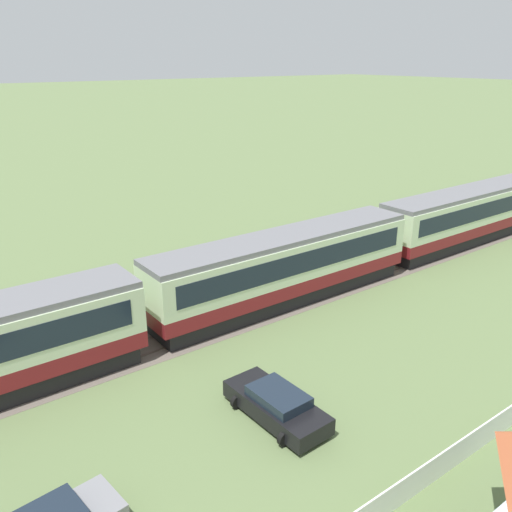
# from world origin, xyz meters

# --- Properties ---
(ground_plane) EXTENTS (600.00, 600.00, 0.00)m
(ground_plane) POSITION_xyz_m (0.00, 0.00, 0.00)
(ground_plane) COLOR #607547
(passenger_train) EXTENTS (89.68, 3.06, 4.13)m
(passenger_train) POSITION_xyz_m (-18.48, -0.33, 2.29)
(passenger_train) COLOR maroon
(passenger_train) RESTS_ON ground_plane
(railway_track) EXTENTS (134.31, 3.60, 0.04)m
(railway_track) POSITION_xyz_m (-18.15, -0.33, 0.01)
(railway_track) COLOR #665B51
(railway_track) RESTS_ON ground_plane
(parked_car_black) EXTENTS (2.33, 4.75, 1.29)m
(parked_car_black) POSITION_xyz_m (-26.02, -8.62, 0.62)
(parked_car_black) COLOR black
(parked_car_black) RESTS_ON ground_plane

